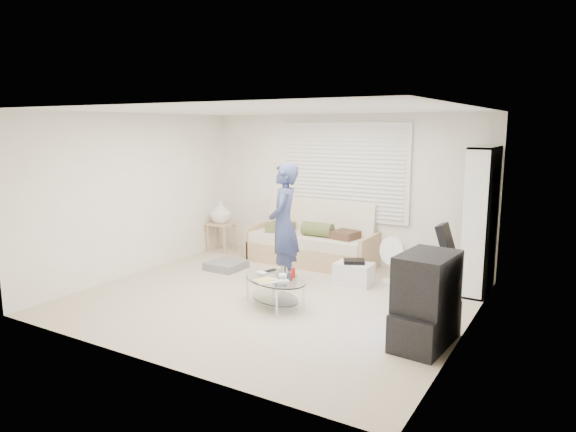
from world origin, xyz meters
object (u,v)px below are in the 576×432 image
Objects in this scene: futon_sofa at (313,243)px; bookshelf at (480,221)px; tv_unit at (426,301)px; coffee_table at (275,283)px.

futon_sofa is 2.79m from bookshelf.
bookshelf is 2.21m from tv_unit.
coffee_table is at bearing -74.72° from futon_sofa.
bookshelf is 1.69× the size of coffee_table.
coffee_table is (0.58, -2.13, -0.04)m from futon_sofa.
futon_sofa is at bearing 105.28° from coffee_table.
bookshelf is at bearing 42.60° from coffee_table.
futon_sofa is at bearing 138.04° from tv_unit.
bookshelf is at bearing 86.66° from tv_unit.
futon_sofa is 2.18× the size of tv_unit.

